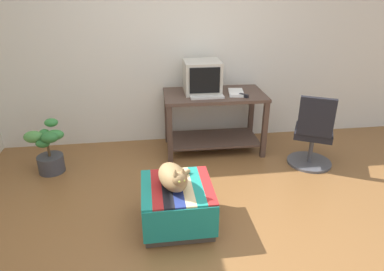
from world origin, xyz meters
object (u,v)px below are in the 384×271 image
at_px(tv_monitor, 202,77).
at_px(ottoman_with_blanket, 177,205).
at_px(desk, 214,112).
at_px(stapler, 244,96).
at_px(office_chair, 313,136).
at_px(book, 236,93).
at_px(potted_plant, 49,151).
at_px(keyboard, 207,97).
at_px(cat, 173,177).

bearing_deg(tv_monitor, ottoman_with_blanket, -106.17).
distance_m(desk, stapler, 0.46).
relative_size(office_chair, stapler, 8.09).
bearing_deg(tv_monitor, book, -16.59).
height_order(potted_plant, office_chair, office_chair).
relative_size(potted_plant, office_chair, 0.69).
bearing_deg(book, stapler, -57.62).
bearing_deg(potted_plant, stapler, 3.34).
height_order(desk, tv_monitor, tv_monitor).
bearing_deg(keyboard, book, 13.49).
distance_m(desk, office_chair, 1.22).
bearing_deg(cat, tv_monitor, 54.75).
bearing_deg(desk, tv_monitor, 154.10).
relative_size(keyboard, potted_plant, 0.65).
bearing_deg(ottoman_with_blanket, potted_plant, 140.03).
bearing_deg(tv_monitor, keyboard, -83.52).
distance_m(desk, keyboard, 0.32).
bearing_deg(book, cat, -112.61).
distance_m(ottoman_with_blanket, potted_plant, 1.77).
distance_m(book, potted_plant, 2.30).
distance_m(tv_monitor, stapler, 0.56).
xyz_separation_m(desk, stapler, (0.32, -0.20, 0.26)).
height_order(desk, office_chair, office_chair).
bearing_deg(office_chair, stapler, -0.85).
bearing_deg(stapler, keyboard, 129.67).
xyz_separation_m(desk, keyboard, (-0.12, -0.15, 0.26)).
distance_m(ottoman_with_blanket, cat, 0.31).
xyz_separation_m(tv_monitor, keyboard, (0.02, -0.22, -0.18)).
distance_m(book, cat, 1.72).
height_order(desk, potted_plant, desk).
xyz_separation_m(cat, potted_plant, (-1.32, 1.16, -0.24)).
xyz_separation_m(keyboard, cat, (-0.52, -1.34, -0.27)).
relative_size(cat, potted_plant, 0.75).
xyz_separation_m(desk, ottoman_with_blanket, (-0.61, -1.46, -0.32)).
relative_size(cat, office_chair, 0.51).
relative_size(ottoman_with_blanket, stapler, 5.86).
bearing_deg(cat, office_chair, 10.15).
bearing_deg(stapler, potted_plant, 138.93).
relative_size(cat, stapler, 4.14).
height_order(keyboard, book, book).
bearing_deg(tv_monitor, stapler, -29.21).
height_order(tv_monitor, stapler, tv_monitor).
bearing_deg(keyboard, cat, -111.83).
xyz_separation_m(desk, potted_plant, (-1.97, -0.33, -0.25)).
bearing_deg(tv_monitor, desk, -25.90).
bearing_deg(desk, book, -10.96).
distance_m(desk, tv_monitor, 0.46).
height_order(cat, potted_plant, cat).
bearing_deg(desk, keyboard, -128.33).
relative_size(keyboard, office_chair, 0.45).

